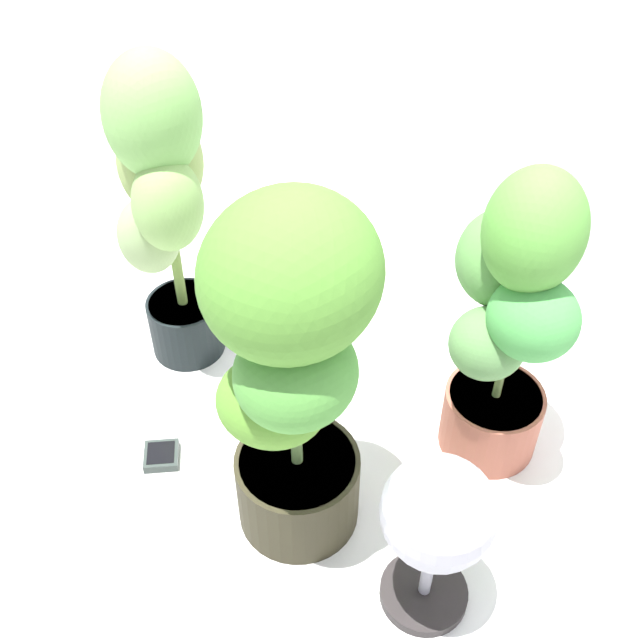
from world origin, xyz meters
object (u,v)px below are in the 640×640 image
object	(u,v)px
floor_fan	(436,521)
nutrient_bottle	(289,239)
potted_plant_front_left	(163,193)
potted_plant_front_right	(290,355)
potted_plant_back_right	(510,311)
hygrometer_box	(161,454)

from	to	relation	value
floor_fan	nutrient_bottle	xyz separation A→B (m)	(-1.08, 0.27, -0.19)
potted_plant_front_left	potted_plant_front_right	world-z (taller)	same
potted_plant_back_right	floor_fan	bearing A→B (deg)	-54.14
potted_plant_back_right	potted_plant_front_right	bearing A→B (deg)	-95.69
floor_fan	nutrient_bottle	distance (m)	1.13
potted_plant_front_right	nutrient_bottle	bearing A→B (deg)	152.59
potted_plant_front_left	floor_fan	xyz separation A→B (m)	(0.91, 0.13, -0.21)
potted_plant_front_left	floor_fan	world-z (taller)	potted_plant_front_left
hygrometer_box	floor_fan	world-z (taller)	floor_fan
floor_fan	potted_plant_front_left	bearing A→B (deg)	106.95
potted_plant_back_right	potted_plant_front_left	bearing A→B (deg)	-142.84
potted_plant_back_right	floor_fan	xyz separation A→B (m)	(0.26, -0.36, -0.14)
potted_plant_back_right	nutrient_bottle	size ratio (longest dim) A/B	3.83
potted_plant_front_left	potted_plant_back_right	distance (m)	0.82
potted_plant_front_right	hygrometer_box	world-z (taller)	potted_plant_front_right
nutrient_bottle	potted_plant_front_right	bearing A→B (deg)	-27.41
potted_plant_front_left	potted_plant_front_right	xyz separation A→B (m)	(0.60, 0.01, 0.01)
potted_plant_front_left	nutrient_bottle	world-z (taller)	potted_plant_front_left
potted_plant_front_left	potted_plant_front_right	size ratio (longest dim) A/B	1.00
floor_fan	nutrient_bottle	size ratio (longest dim) A/B	2.09
potted_plant_front_left	nutrient_bottle	xyz separation A→B (m)	(-0.17, 0.40, -0.40)
hygrometer_box	potted_plant_front_left	bearing A→B (deg)	81.89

